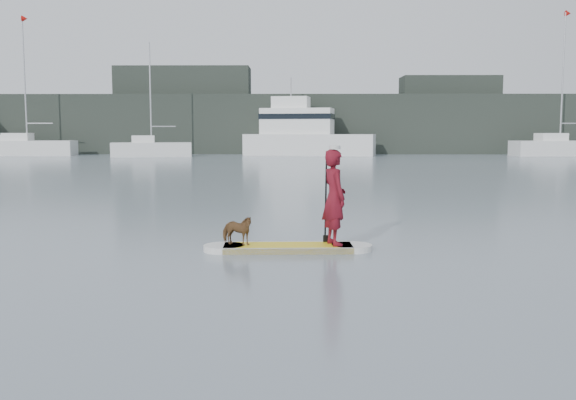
{
  "coord_description": "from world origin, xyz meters",
  "views": [
    {
      "loc": [
        1.68,
        -14.36,
        2.33
      ],
      "look_at": [
        1.56,
        -2.01,
        1.0
      ],
      "focal_mm": 40.0,
      "sensor_mm": 36.0,
      "label": 1
    }
  ],
  "objects_px": {
    "dog": "(237,230)",
    "sailboat_b": "(27,146)",
    "motor_yacht_a": "(304,134)",
    "sailboat_f": "(559,146)",
    "sailboat_c": "(151,148)",
    "paddleboard": "(288,248)",
    "paddler": "(334,197)"
  },
  "relations": [
    {
      "from": "dog",
      "to": "motor_yacht_a",
      "type": "height_order",
      "value": "motor_yacht_a"
    },
    {
      "from": "sailboat_f",
      "to": "paddleboard",
      "type": "bearing_deg",
      "value": -123.78
    },
    {
      "from": "dog",
      "to": "motor_yacht_a",
      "type": "distance_m",
      "value": 49.45
    },
    {
      "from": "sailboat_f",
      "to": "sailboat_b",
      "type": "bearing_deg",
      "value": 173.4
    },
    {
      "from": "paddler",
      "to": "dog",
      "type": "xyz_separation_m",
      "value": [
        -1.9,
        -0.06,
        -0.64
      ]
    },
    {
      "from": "paddler",
      "to": "sailboat_f",
      "type": "xyz_separation_m",
      "value": [
        24.02,
        48.0,
        -0.15
      ]
    },
    {
      "from": "sailboat_b",
      "to": "paddleboard",
      "type": "bearing_deg",
      "value": -65.19
    },
    {
      "from": "paddleboard",
      "to": "motor_yacht_a",
      "type": "bearing_deg",
      "value": 86.9
    },
    {
      "from": "paddler",
      "to": "motor_yacht_a",
      "type": "bearing_deg",
      "value": -19.14
    },
    {
      "from": "dog",
      "to": "sailboat_b",
      "type": "height_order",
      "value": "sailboat_b"
    },
    {
      "from": "sailboat_b",
      "to": "sailboat_c",
      "type": "relative_size",
      "value": 1.27
    },
    {
      "from": "sailboat_f",
      "to": "motor_yacht_a",
      "type": "height_order",
      "value": "sailboat_f"
    },
    {
      "from": "sailboat_b",
      "to": "sailboat_c",
      "type": "bearing_deg",
      "value": -12.83
    },
    {
      "from": "sailboat_f",
      "to": "motor_yacht_a",
      "type": "relative_size",
      "value": 1.04
    },
    {
      "from": "paddler",
      "to": "sailboat_f",
      "type": "distance_m",
      "value": 53.67
    },
    {
      "from": "paddler",
      "to": "sailboat_b",
      "type": "distance_m",
      "value": 54.83
    },
    {
      "from": "dog",
      "to": "motor_yacht_a",
      "type": "bearing_deg",
      "value": 19.34
    },
    {
      "from": "paddleboard",
      "to": "motor_yacht_a",
      "type": "xyz_separation_m",
      "value": [
        1.08,
        49.34,
        2.01
      ]
    },
    {
      "from": "sailboat_c",
      "to": "motor_yacht_a",
      "type": "xyz_separation_m",
      "value": [
        14.02,
        3.28,
        1.32
      ]
    },
    {
      "from": "sailboat_c",
      "to": "motor_yacht_a",
      "type": "relative_size",
      "value": 0.8
    },
    {
      "from": "paddleboard",
      "to": "paddler",
      "type": "xyz_separation_m",
      "value": [
        0.9,
        0.03,
        0.99
      ]
    },
    {
      "from": "motor_yacht_a",
      "to": "dog",
      "type": "bearing_deg",
      "value": -81.28
    },
    {
      "from": "sailboat_b",
      "to": "motor_yacht_a",
      "type": "relative_size",
      "value": 1.01
    },
    {
      "from": "dog",
      "to": "sailboat_f",
      "type": "xyz_separation_m",
      "value": [
        25.91,
        48.06,
        0.49
      ]
    },
    {
      "from": "paddleboard",
      "to": "sailboat_f",
      "type": "height_order",
      "value": "sailboat_f"
    },
    {
      "from": "dog",
      "to": "paddleboard",
      "type": "bearing_deg",
      "value": -66.41
    },
    {
      "from": "paddleboard",
      "to": "motor_yacht_a",
      "type": "height_order",
      "value": "motor_yacht_a"
    },
    {
      "from": "paddler",
      "to": "sailboat_c",
      "type": "bearing_deg",
      "value": -2.2
    },
    {
      "from": "paddler",
      "to": "sailboat_b",
      "type": "relative_size",
      "value": 0.14
    },
    {
      "from": "paddleboard",
      "to": "dog",
      "type": "height_order",
      "value": "dog"
    },
    {
      "from": "dog",
      "to": "sailboat_b",
      "type": "bearing_deg",
      "value": 48.39
    },
    {
      "from": "paddleboard",
      "to": "sailboat_b",
      "type": "relative_size",
      "value": 0.25
    }
  ]
}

